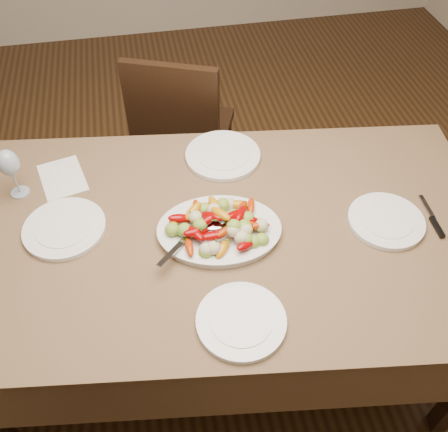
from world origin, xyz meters
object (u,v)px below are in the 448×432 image
chair_far (186,130)px  serving_platter (219,231)px  plate_right (386,221)px  plate_far (223,156)px  dining_table (224,292)px  plate_left (65,228)px  plate_near (241,321)px  wine_glass (12,172)px

chair_far → serving_platter: (-0.00, -0.94, 0.30)m
serving_platter → chair_far: bearing=89.8°
chair_far → plate_right: size_ratio=3.70×
plate_far → dining_table: bearing=-100.3°
plate_right → plate_far: size_ratio=0.89×
plate_right → plate_far: (-0.48, 0.44, 0.00)m
chair_far → plate_left: 1.01m
dining_table → plate_near: size_ratio=7.06×
dining_table → plate_right: (0.54, -0.08, 0.39)m
plate_right → wine_glass: wine_glass is taller
plate_far → plate_near: (-0.09, -0.72, 0.00)m
chair_far → plate_right: bearing=141.2°
plate_left → wine_glass: 0.28m
plate_right → plate_near: 0.63m
serving_platter → wine_glass: size_ratio=1.94×
dining_table → chair_far: (-0.02, 0.92, 0.10)m
chair_far → plate_left: (-0.51, -0.83, 0.29)m
dining_table → plate_left: (-0.53, 0.09, 0.39)m
plate_left → serving_platter: bearing=-12.7°
plate_right → plate_left: bearing=170.8°
chair_far → serving_platter: size_ratio=2.39×
plate_near → wine_glass: bearing=134.8°
chair_far → dining_table: bearing=113.0°
dining_table → plate_far: size_ratio=6.39×
plate_far → plate_near: bearing=-96.8°
dining_table → plate_far: plate_far is taller
serving_platter → wine_glass: bearing=153.9°
chair_far → wine_glass: wine_glass is taller
plate_right → serving_platter: bearing=174.0°
dining_table → chair_far: size_ratio=1.94×
chair_far → plate_near: bearing=111.7°
dining_table → serving_platter: (-0.02, -0.02, 0.39)m
plate_left → plate_near: bearing=-42.2°
plate_left → plate_near: (0.50, -0.46, 0.00)m
serving_platter → plate_left: (-0.51, 0.11, -0.00)m
dining_table → chair_far: bearing=91.1°
dining_table → plate_left: plate_left is taller
plate_right → wine_glass: (-1.23, 0.39, 0.09)m
chair_far → plate_right: chair_far is taller
serving_platter → plate_left: bearing=167.3°
plate_near → serving_platter: bearing=89.9°
serving_platter → wine_glass: (-0.67, 0.33, 0.09)m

